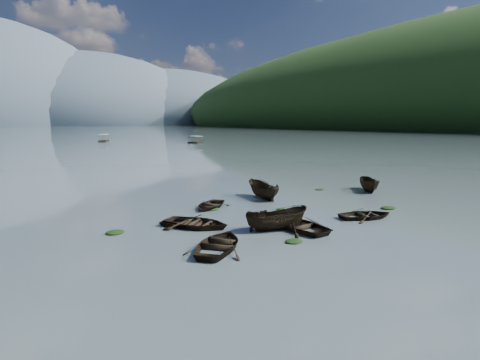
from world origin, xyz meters
TOP-DOWN VIEW (x-y plane):
  - ground_plane at (0.00, 0.00)m, footprint 2400.00×2400.00m
  - right_hill_far at (460.00, 220.00)m, footprint 520.00×1200.00m
  - haze_mtn_c at (140.00, 900.00)m, footprint 520.00×520.00m
  - haze_mtn_d at (320.00, 900.00)m, footprint 520.00×520.00m
  - rowboat_0 at (-6.73, 7.50)m, footprint 4.61×4.68m
  - rowboat_1 at (-7.06, 2.58)m, footprint 5.47×5.44m
  - rowboat_2 at (-2.15, 3.93)m, footprint 4.53×2.53m
  - rowboat_3 at (-0.80, 3.26)m, footprint 3.35×4.59m
  - rowboat_4 at (5.19, 2.91)m, footprint 4.67×3.93m
  - rowboat_5 at (14.06, 10.01)m, footprint 3.71×4.24m
  - rowboat_6 at (-6.33, 7.17)m, footprint 5.26×5.54m
  - rowboat_7 at (-3.03, 11.77)m, footprint 4.69×4.55m
  - rowboat_8 at (2.81, 12.63)m, footprint 2.21×4.70m
  - weed_clump_0 at (-2.55, 5.30)m, footprint 1.21×0.99m
  - weed_clump_1 at (0.37, 4.25)m, footprint 0.90×0.72m
  - weed_clump_2 at (-2.84, 1.33)m, footprint 1.09×0.87m
  - weed_clump_3 at (1.50, 8.18)m, footprint 0.84×0.71m
  - weed_clump_4 at (9.05, 3.95)m, footprint 1.26×1.00m
  - weed_clump_5 at (-11.30, 8.52)m, footprint 1.17×0.94m
  - weed_clump_6 at (-3.20, 11.00)m, footprint 1.10×0.91m
  - weed_clump_7 at (10.20, 13.06)m, footprint 0.95×0.76m
  - pontoon_centre at (11.49, 123.43)m, footprint 4.88×6.73m
  - pontoon_right at (34.67, 96.71)m, footprint 3.19×6.07m

SIDE VIEW (x-z plane):
  - ground_plane at x=0.00m, z-range 0.00..0.00m
  - right_hill_far at x=460.00m, z-range -95.00..95.00m
  - haze_mtn_c at x=140.00m, z-range -130.00..130.00m
  - haze_mtn_d at x=320.00m, z-range -110.00..110.00m
  - rowboat_0 at x=-6.73m, z-range -0.40..0.40m
  - rowboat_1 at x=-7.06m, z-range -0.47..0.47m
  - rowboat_2 at x=-2.15m, z-range -0.83..0.83m
  - rowboat_3 at x=-0.80m, z-range -0.46..0.46m
  - rowboat_4 at x=5.19m, z-range -0.41..0.41m
  - rowboat_5 at x=14.06m, z-range -0.80..0.80m
  - rowboat_6 at x=-6.33m, z-range -0.47..0.47m
  - rowboat_7 at x=-3.03m, z-range -0.40..0.40m
  - rowboat_8 at x=2.81m, z-range -0.88..0.88m
  - weed_clump_0 at x=-2.55m, z-range -0.13..0.13m
  - weed_clump_1 at x=0.37m, z-range -0.10..0.10m
  - weed_clump_2 at x=-2.84m, z-range -0.12..0.12m
  - weed_clump_3 at x=1.50m, z-range -0.09..0.09m
  - weed_clump_4 at x=9.05m, z-range -0.13..0.13m
  - weed_clump_5 at x=-11.30m, z-range -0.12..0.12m
  - weed_clump_6 at x=-3.20m, z-range -0.11..0.11m
  - weed_clump_7 at x=10.20m, z-range -0.10..0.10m
  - pontoon_centre at x=11.49m, z-range -1.19..1.19m
  - pontoon_right at x=34.67m, z-range -1.11..1.11m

